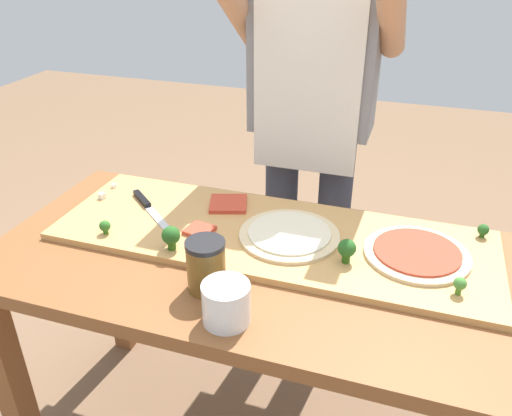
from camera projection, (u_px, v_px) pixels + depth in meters
prep_table at (279, 296)px, 1.39m from camera, size 1.55×0.69×0.75m
cutting_board at (271, 235)px, 1.44m from camera, size 1.21×0.41×0.02m
chefs_knife at (147, 205)px, 1.56m from camera, size 0.22×0.19×0.02m
pizza_whole_tomato_red at (417, 253)px, 1.33m from camera, size 0.27×0.27×0.02m
pizza_whole_cheese_artichoke at (291, 235)px, 1.41m from camera, size 0.28×0.28×0.02m
pizza_slice_far_left at (228, 204)px, 1.57m from camera, size 0.14×0.14×0.01m
pizza_slice_far_right at (199, 230)px, 1.43m from camera, size 0.08×0.08×0.01m
broccoli_floret_back_left at (483, 230)px, 1.40m from camera, size 0.03×0.03×0.04m
broccoli_floret_front_right at (460, 284)px, 1.18m from camera, size 0.03×0.03×0.04m
broccoli_floret_back_right at (171, 236)px, 1.34m from camera, size 0.05×0.05×0.07m
broccoli_floret_back_mid at (105, 226)px, 1.41m from camera, size 0.03×0.03×0.04m
broccoli_floret_center_left at (347, 249)px, 1.29m from camera, size 0.05×0.05×0.06m
cheese_crumble_a at (114, 186)px, 1.67m from camera, size 0.02×0.02×0.01m
cheese_crumble_b at (218, 240)px, 1.38m from camera, size 0.03×0.03×0.02m
cheese_crumble_c at (102, 196)px, 1.60m from camera, size 0.02×0.02×0.02m
flour_cup at (226, 305)px, 1.12m from camera, size 0.11×0.11×0.09m
sauce_jar at (206, 265)px, 1.21m from camera, size 0.09×0.09×0.13m
cook_center at (312, 101)px, 1.72m from camera, size 0.54×0.39×1.67m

